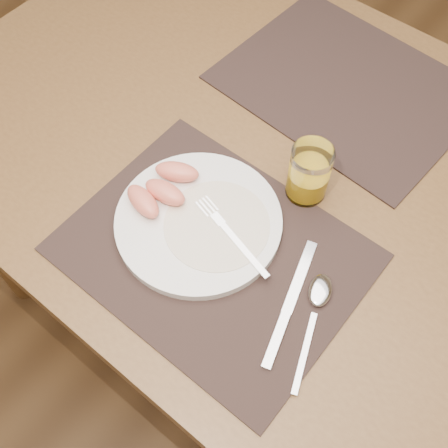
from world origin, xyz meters
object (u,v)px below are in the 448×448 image
spoon (318,299)px  juice_glass (309,175)px  placemat_far (347,86)px  plate (199,222)px  fork (227,230)px  placemat_near (214,252)px  table (287,192)px  knife (286,313)px

spoon → juice_glass: 0.20m
placemat_far → plate: bearing=-92.4°
spoon → fork: bearing=179.5°
juice_glass → fork: bearing=-107.5°
placemat_far → fork: fork is taller
placemat_near → plate: bearing=155.2°
placemat_far → spoon: 0.46m
placemat_near → table: bearing=91.4°
placemat_near → placemat_far: (-0.03, 0.44, 0.00)m
table → juice_glass: juice_glass is taller
fork → juice_glass: juice_glass is taller
placemat_near → plate: plate is taller
table → placemat_far: size_ratio=3.11×
table → plate: (-0.05, -0.20, 0.10)m
placemat_near → plate: (-0.05, 0.02, 0.01)m
placemat_near → juice_glass: size_ratio=4.36×
knife → placemat_near: bearing=175.3°
placemat_near → fork: 0.04m
plate → placemat_near: bearing=-24.8°
placemat_near → placemat_far: bearing=94.4°
knife → juice_glass: size_ratio=2.08×
table → knife: size_ratio=6.52×
knife → juice_glass: (-0.10, 0.20, 0.04)m
placemat_near → juice_glass: 0.20m
placemat_near → spoon: 0.18m
table → knife: 0.29m
juice_glass → placemat_far: bearing=107.3°
table → spoon: size_ratio=7.53×
table → placemat_near: 0.24m
placemat_far → juice_glass: juice_glass is taller
juice_glass → plate: bearing=-120.5°
table → placemat_far: bearing=97.3°
knife → plate: bearing=169.9°
table → plate: size_ratio=5.19×
knife → juice_glass: bearing=117.7°
placemat_near → knife: 0.15m
placemat_near → knife: bearing=-4.7°
table → placemat_far: 0.24m
spoon → juice_glass: bearing=130.2°
juice_glass → placemat_near: bearing=-103.6°
spoon → placemat_far: bearing=117.1°
knife → spoon: bearing=62.3°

